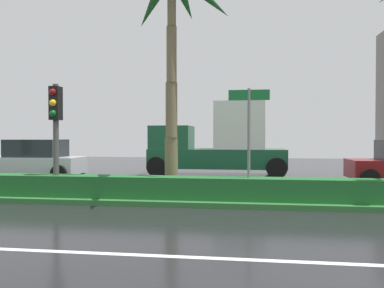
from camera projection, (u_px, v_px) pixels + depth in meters
ground_plane at (295, 195)px, 12.55m from camera, size 90.00×42.00×0.10m
near_lane_divider_stripe at (354, 264)px, 5.62m from camera, size 81.00×0.14×0.01m
median_strip at (299, 196)px, 11.56m from camera, size 85.50×4.00×0.15m
median_hedge at (306, 190)px, 10.17m from camera, size 76.50×0.70×0.60m
traffic_signal_median_left at (55, 119)px, 11.13m from camera, size 0.28×0.43×3.21m
street_name_sign at (249, 128)px, 10.47m from camera, size 1.10×0.08×3.00m
car_in_traffic_leading at (34, 160)px, 17.06m from camera, size 4.30×2.02×1.72m
box_truck_lead at (219, 143)px, 18.60m from camera, size 6.40×2.64×3.46m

